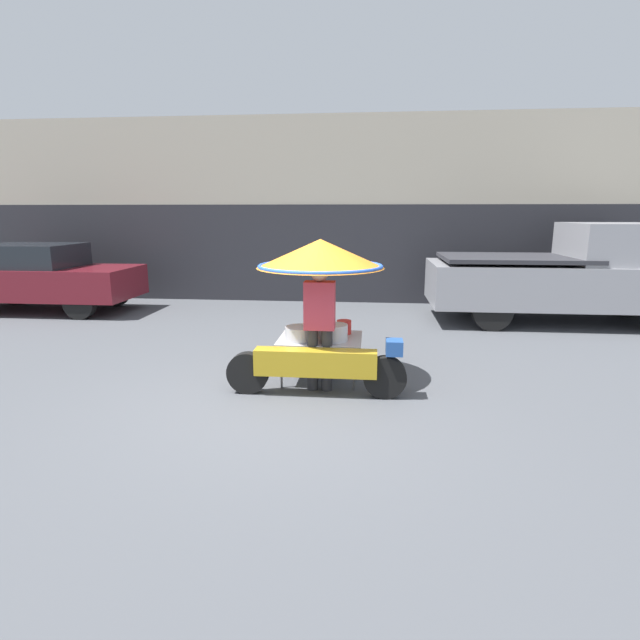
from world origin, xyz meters
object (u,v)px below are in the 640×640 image
object	(u,v)px
parked_car	(40,277)
vendor_person	(320,321)
pickup_truck	(576,276)
vendor_motorcycle_cart	(320,277)

from	to	relation	value
parked_car	vendor_person	bearing A→B (deg)	-33.36
parked_car	pickup_truck	distance (m)	11.56
pickup_truck	vendor_motorcycle_cart	bearing A→B (deg)	-139.25
vendor_person	parked_car	xyz separation A→B (m)	(-6.82, 4.49, -0.11)
vendor_motorcycle_cart	vendor_person	xyz separation A→B (m)	(0.03, -0.32, -0.51)
vendor_motorcycle_cart	parked_car	distance (m)	8.00
vendor_person	parked_car	size ratio (longest dim) A/B	0.38
pickup_truck	vendor_person	bearing A→B (deg)	-136.96
vendor_motorcycle_cart	parked_car	world-z (taller)	vendor_motorcycle_cart
vendor_motorcycle_cart	vendor_person	size ratio (longest dim) A/B	1.38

